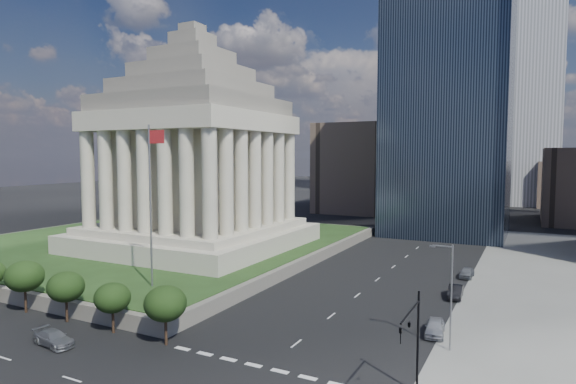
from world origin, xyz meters
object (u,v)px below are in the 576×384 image
Objects in this scene: war_memorial at (194,137)px; suv_grey at (54,338)px; street_lamp_north at (449,291)px; parked_sedan_near at (435,327)px; traffic_signal_ne at (413,334)px; parked_sedan_mid at (455,292)px; parked_sedan_far at (467,272)px; flagpole at (151,197)px.

war_memorial is 46.19m from suv_grey.
street_lamp_north is 2.17× the size of parked_sedan_near.
traffic_signal_ne is at bearing -93.12° from parked_sedan_near.
traffic_signal_ne is 33.63m from suv_grey.
suv_grey is 1.03× the size of parked_sedan_mid.
parked_sedan_near is (31.98, 19.48, 0.08)m from suv_grey.
war_memorial is at bearing 170.28° from parked_sedan_mid.
street_lamp_north is 29.63m from parked_sedan_far.
suv_grey is at bearing -136.56° from parked_sedan_mid.
street_lamp_north reaches higher than parked_sedan_near.
parked_sedan_near is at bearing -88.47° from parked_sedan_far.
parked_sedan_near is at bearing 117.84° from street_lamp_north.
parked_sedan_mid is at bearing 83.00° from parked_sedan_near.
war_memorial is 8.19× the size of parked_sedan_mid.
parked_sedan_mid is (45.50, -5.32, -20.62)m from war_memorial.
traffic_signal_ne is 1.68× the size of parked_sedan_mid.
parked_sedan_near is (33.33, 4.46, -12.33)m from flagpole.
street_lamp_north is (0.83, 11.30, 0.41)m from traffic_signal_ne.
traffic_signal_ne is 1.63× the size of suv_grey.
flagpole is 2.00× the size of street_lamp_north.
parked_sedan_near is 25.71m from parked_sedan_far.
parked_sedan_near is 0.97× the size of parked_sedan_mid.
parked_sedan_near is (-1.00, 14.77, -4.46)m from traffic_signal_ne.
parked_sedan_far is (0.00, 11.48, -0.02)m from parked_sedan_mid.
parked_sedan_far is at bearing 7.72° from war_memorial.
street_lamp_north reaches higher than traffic_signal_ne.
war_memorial is 50.34m from parked_sedan_far.
parked_sedan_near is at bearing -51.10° from suv_grey.
parked_sedan_far is at bearing 93.59° from street_lamp_north.
war_memorial is 4.88× the size of traffic_signal_ne.
suv_grey is at bearing -84.89° from flagpole.
flagpole is 4.33× the size of parked_sedan_near.
parked_sedan_far is (0.00, 25.71, -0.02)m from parked_sedan_near.
suv_grey is 55.36m from parked_sedan_far.
parked_sedan_mid is (-1.83, 17.68, -4.88)m from street_lamp_north.
flagpole reaches higher than parked_sedan_far.
flagpole reaches higher than street_lamp_north.
war_memorial reaches higher than parked_sedan_far.
flagpole is 35.95m from street_lamp_north.
traffic_signal_ne is (34.33, -10.30, -7.86)m from flagpole.
street_lamp_north is 2.23× the size of parked_sedan_far.
parked_sedan_far is (-1.83, 29.17, -4.90)m from street_lamp_north.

